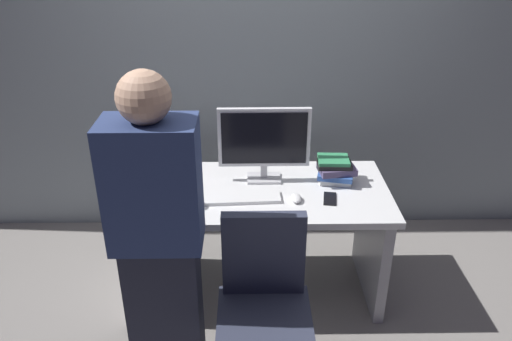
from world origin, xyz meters
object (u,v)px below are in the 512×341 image
Objects in this scene: mouse at (296,198)px; book_stack at (335,170)px; cup_by_monitor at (183,173)px; desk at (256,221)px; office_chair at (264,320)px; cup_near_keyboard at (188,200)px; person_at_desk at (159,244)px; keyboard at (242,198)px; cell_phone at (330,199)px; monitor at (264,141)px.

book_stack reaches higher than mouse.
mouse is 0.71m from cup_by_monitor.
desk is 6.58× the size of book_stack.
book_stack is at bearing -2.89° from cup_by_monitor.
cup_near_keyboard is at bearing 125.89° from office_chair.
desk is 15.56× the size of mouse.
cup_by_monitor is at bearing 177.11° from book_stack.
cup_by_monitor is at bearing 89.37° from person_at_desk.
keyboard reaches higher than cell_phone.
desk is at bearing -111.82° from monitor.
book_stack is (0.25, 0.22, 0.06)m from mouse.
book_stack is 0.23m from cell_phone.
book_stack reaches higher than cell_phone.
mouse is (0.30, -0.02, 0.01)m from keyboard.
book_stack is at bearing 17.02° from keyboard.
office_chair is at bearing -87.89° from desk.
cell_phone is (0.49, -0.01, -0.01)m from keyboard.
office_chair is 1.74× the size of monitor.
cell_phone is (0.39, 0.63, 0.30)m from office_chair.
monitor is (0.02, 0.87, 0.56)m from office_chair.
cell_phone is at bearing -16.76° from cup_by_monitor.
mouse is at bearing -30.68° from desk.
office_chair is 3.97× the size of book_stack.
cup_near_keyboard is at bearing -161.41° from book_stack.
monitor is 0.53m from cup_by_monitor.
desk is 0.75m from office_chair.
cup_near_keyboard is at bearing -79.07° from cup_by_monitor.
cup_near_keyboard reaches higher than mouse.
keyboard is (0.37, 0.59, -0.10)m from person_at_desk.
cup_near_keyboard is (-0.29, -0.08, 0.03)m from keyboard.
cup_near_keyboard is at bearing -142.88° from monitor.
office_chair is at bearing -118.07° from book_stack.
office_chair is 0.76m from cup_near_keyboard.
cup_near_keyboard is 0.38× the size of book_stack.
office_chair is 0.80m from cell_phone.
monitor is 0.57m from cup_near_keyboard.
monitor is at bearing 58.43° from keyboard.
keyboard is 0.59m from book_stack.
cell_phone is at bearing 33.96° from person_at_desk.
office_chair is 0.72m from mouse.
cup_near_keyboard is at bearing -165.71° from cell_phone.
cup_near_keyboard reaches higher than desk.
book_stack is at bearing -4.70° from monitor.
person_at_desk is 0.52m from cup_near_keyboard.
desk is 1.66× the size of office_chair.
desk is at bearing 149.32° from mouse.
cup_by_monitor is (-0.36, 0.25, 0.03)m from keyboard.
monitor is at bearing -1.30° from cup_by_monitor.
monitor is at bearing 37.12° from cup_near_keyboard.
book_stack is (0.45, 0.84, 0.38)m from office_chair.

